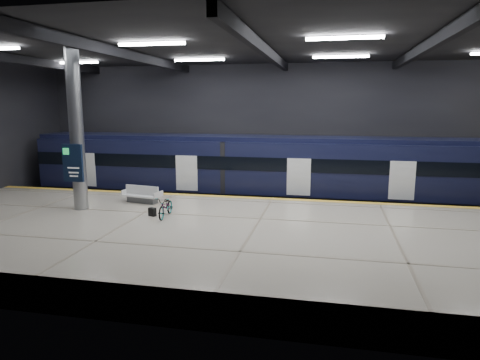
# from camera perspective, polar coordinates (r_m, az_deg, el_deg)

# --- Properties ---
(ground) EXTENTS (30.00, 30.00, 0.00)m
(ground) POSITION_cam_1_polar(r_m,az_deg,el_deg) (18.62, 3.18, -7.63)
(ground) COLOR black
(ground) RESTS_ON ground
(room_shell) EXTENTS (30.10, 16.10, 8.05)m
(room_shell) POSITION_cam_1_polar(r_m,az_deg,el_deg) (17.74, 3.36, 10.25)
(room_shell) COLOR black
(room_shell) RESTS_ON ground
(platform) EXTENTS (30.00, 11.00, 1.10)m
(platform) POSITION_cam_1_polar(r_m,az_deg,el_deg) (16.11, 1.84, -8.43)
(platform) COLOR beige
(platform) RESTS_ON ground
(safety_strip) EXTENTS (30.00, 0.40, 0.01)m
(safety_strip) POSITION_cam_1_polar(r_m,az_deg,el_deg) (20.97, 4.35, -2.49)
(safety_strip) COLOR yellow
(safety_strip) RESTS_ON platform
(rails) EXTENTS (30.00, 1.52, 0.16)m
(rails) POSITION_cam_1_polar(r_m,az_deg,el_deg) (23.86, 5.19, -3.48)
(rails) COLOR gray
(rails) RESTS_ON ground
(train) EXTENTS (29.40, 2.84, 3.79)m
(train) POSITION_cam_1_polar(r_m,az_deg,el_deg) (23.47, 5.15, 1.22)
(train) COLOR black
(train) RESTS_ON ground
(bench) EXTENTS (1.93, 1.06, 0.81)m
(bench) POSITION_cam_1_polar(r_m,az_deg,el_deg) (20.59, -12.90, -2.16)
(bench) COLOR #595B60
(bench) RESTS_ON platform
(bicycle) EXTENTS (0.69, 1.69, 0.87)m
(bicycle) POSITION_cam_1_polar(r_m,az_deg,el_deg) (17.76, -9.86, -3.51)
(bicycle) COLOR #99999E
(bicycle) RESTS_ON platform
(pannier_bag) EXTENTS (0.34, 0.27, 0.35)m
(pannier_bag) POSITION_cam_1_polar(r_m,az_deg,el_deg) (18.05, -11.61, -4.20)
(pannier_bag) COLOR black
(pannier_bag) RESTS_ON platform
(info_column) EXTENTS (0.90, 0.78, 6.90)m
(info_column) POSITION_cam_1_polar(r_m,az_deg,el_deg) (19.68, -21.00, 5.93)
(info_column) COLOR #9EA0A5
(info_column) RESTS_ON platform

